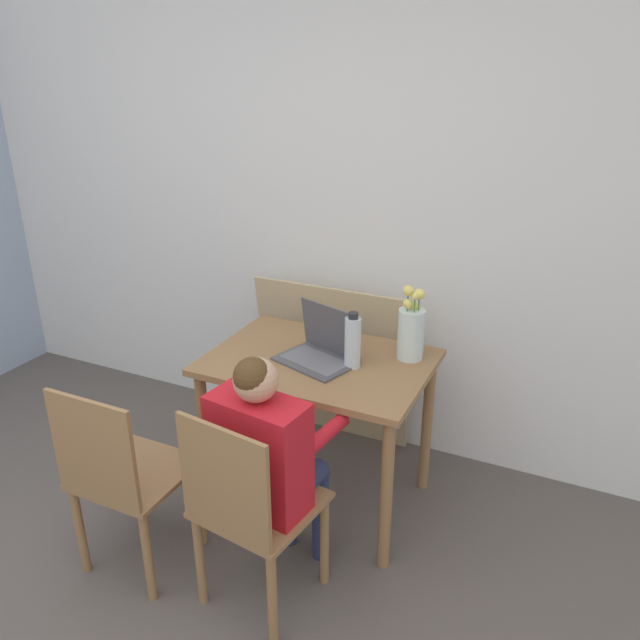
# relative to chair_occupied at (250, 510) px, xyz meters

# --- Properties ---
(wall_back) EXTENTS (6.40, 0.05, 2.50)m
(wall_back) POSITION_rel_chair_occupied_xyz_m (-0.30, 1.32, 0.80)
(wall_back) COLOR white
(wall_back) RESTS_ON ground_plane
(dining_table) EXTENTS (0.96, 0.67, 0.74)m
(dining_table) POSITION_rel_chair_occupied_xyz_m (-0.05, 0.68, 0.18)
(dining_table) COLOR olive
(dining_table) RESTS_ON ground_plane
(chair_occupied) EXTENTS (0.45, 0.45, 0.86)m
(chair_occupied) POSITION_rel_chair_occupied_xyz_m (0.00, 0.00, 0.00)
(chair_occupied) COLOR olive
(chair_occupied) RESTS_ON ground_plane
(chair_spare) EXTENTS (0.40, 0.40, 0.86)m
(chair_spare) POSITION_rel_chair_occupied_xyz_m (-0.54, -0.05, 0.00)
(chair_spare) COLOR olive
(chair_spare) RESTS_ON ground_plane
(person_seated) EXTENTS (0.41, 0.46, 1.03)m
(person_seated) POSITION_rel_chair_occupied_xyz_m (0.02, 0.11, 0.19)
(person_seated) COLOR red
(person_seated) RESTS_ON ground_plane
(laptop) EXTENTS (0.38, 0.32, 0.24)m
(laptop) POSITION_rel_chair_occupied_xyz_m (-0.03, 0.69, 0.34)
(laptop) COLOR #4C4C51
(laptop) RESTS_ON dining_table
(flower_vase) EXTENTS (0.12, 0.12, 0.33)m
(flower_vase) POSITION_rel_chair_occupied_xyz_m (0.31, 0.87, 0.42)
(flower_vase) COLOR silver
(flower_vase) RESTS_ON dining_table
(water_bottle) EXTENTS (0.07, 0.07, 0.25)m
(water_bottle) POSITION_rel_chair_occupied_xyz_m (0.11, 0.68, 0.41)
(water_bottle) COLOR silver
(water_bottle) RESTS_ON dining_table
(cardboard_panel) EXTENTS (0.84, 0.14, 0.89)m
(cardboard_panel) POSITION_rel_chair_occupied_xyz_m (-0.21, 1.20, 0.00)
(cardboard_panel) COLOR tan
(cardboard_panel) RESTS_ON ground_plane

